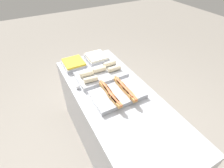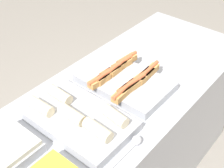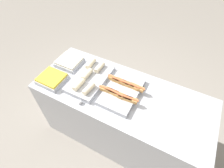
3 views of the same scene
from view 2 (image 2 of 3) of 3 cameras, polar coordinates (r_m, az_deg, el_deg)
The scene contains 5 objects.
counter at distance 2.07m, azimuth 2.02°, elevation -10.07°, with size 1.83×0.75×0.90m.
tray_hotdogs at distance 1.73m, azimuth 2.38°, elevation 0.75°, with size 0.41×0.50×0.10m.
tray_wraps at distance 1.53m, azimuth -6.37°, elevation -6.08°, with size 0.32×0.54×0.11m.
tray_side_back at distance 1.46m, azimuth -19.27°, elevation -11.38°, with size 0.27×0.25×0.07m.
serving_spoon_near at distance 1.43m, azimuth 4.12°, elevation -10.69°, with size 0.22×0.04×0.04m.
Camera 2 is at (-1.10, -0.82, 2.00)m, focal length 50.00 mm.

